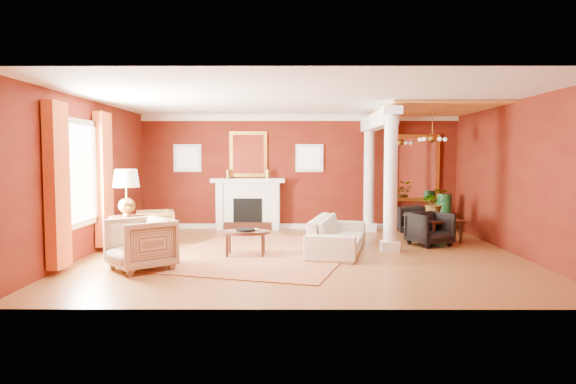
{
  "coord_description": "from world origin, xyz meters",
  "views": [
    {
      "loc": [
        -0.24,
        -9.58,
        1.85
      ],
      "look_at": [
        -0.28,
        0.41,
        1.15
      ],
      "focal_mm": 32.0,
      "sensor_mm": 36.0,
      "label": 1
    }
  ],
  "objects_px": {
    "armchair_leopard": "(155,225)",
    "dining_table": "(433,222)",
    "coffee_table": "(246,233)",
    "side_table": "(127,197)",
    "armchair_stripe": "(140,242)",
    "sofa": "(338,229)"
  },
  "relations": [
    {
      "from": "coffee_table",
      "to": "dining_table",
      "type": "relative_size",
      "value": 0.66
    },
    {
      "from": "coffee_table",
      "to": "side_table",
      "type": "bearing_deg",
      "value": -177.68
    },
    {
      "from": "armchair_leopard",
      "to": "coffee_table",
      "type": "height_order",
      "value": "armchair_leopard"
    },
    {
      "from": "armchair_leopard",
      "to": "dining_table",
      "type": "distance_m",
      "value": 6.07
    },
    {
      "from": "armchair_stripe",
      "to": "dining_table",
      "type": "height_order",
      "value": "armchair_stripe"
    },
    {
      "from": "armchair_leopard",
      "to": "dining_table",
      "type": "height_order",
      "value": "armchair_leopard"
    },
    {
      "from": "sofa",
      "to": "dining_table",
      "type": "height_order",
      "value": "sofa"
    },
    {
      "from": "side_table",
      "to": "dining_table",
      "type": "xyz_separation_m",
      "value": [
        6.18,
        1.98,
        -0.71
      ]
    },
    {
      "from": "armchair_leopard",
      "to": "side_table",
      "type": "bearing_deg",
      "value": -21.62
    },
    {
      "from": "sofa",
      "to": "armchair_leopard",
      "type": "height_order",
      "value": "sofa"
    },
    {
      "from": "coffee_table",
      "to": "dining_table",
      "type": "bearing_deg",
      "value": 25.31
    },
    {
      "from": "side_table",
      "to": "dining_table",
      "type": "height_order",
      "value": "side_table"
    },
    {
      "from": "armchair_leopard",
      "to": "armchair_stripe",
      "type": "relative_size",
      "value": 0.85
    },
    {
      "from": "armchair_stripe",
      "to": "dining_table",
      "type": "xyz_separation_m",
      "value": [
        5.62,
        3.07,
        -0.08
      ]
    },
    {
      "from": "sofa",
      "to": "coffee_table",
      "type": "height_order",
      "value": "sofa"
    },
    {
      "from": "sofa",
      "to": "armchair_stripe",
      "type": "distance_m",
      "value": 3.71
    },
    {
      "from": "side_table",
      "to": "coffee_table",
      "type": "bearing_deg",
      "value": 2.32
    },
    {
      "from": "sofa",
      "to": "armchair_leopard",
      "type": "distance_m",
      "value": 3.88
    },
    {
      "from": "dining_table",
      "to": "coffee_table",
      "type": "bearing_deg",
      "value": 101.43
    },
    {
      "from": "dining_table",
      "to": "sofa",
      "type": "bearing_deg",
      "value": 109.12
    },
    {
      "from": "armchair_leopard",
      "to": "coffee_table",
      "type": "distance_m",
      "value": 2.42
    },
    {
      "from": "coffee_table",
      "to": "side_table",
      "type": "relative_size",
      "value": 0.58
    }
  ]
}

